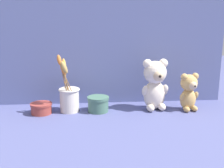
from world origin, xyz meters
TOP-DOWN VIEW (x-y plane):
  - ground_plane at (0.00, 0.00)m, footprint 4.00×4.00m
  - backdrop_wall at (0.00, 0.17)m, footprint 1.27×0.02m
  - teddy_bear_large at (0.22, 0.02)m, footprint 0.15×0.14m
  - teddy_bear_medium at (0.40, -0.01)m, footprint 0.11×0.10m
  - flower_vase at (-0.22, 0.02)m, footprint 0.11×0.14m
  - decorative_tin_tall at (-0.07, 0.01)m, footprint 0.11×0.11m
  - decorative_tin_short at (-0.36, -0.00)m, footprint 0.11×0.11m

SIDE VIEW (x-z plane):
  - ground_plane at x=0.00m, z-range 0.00..0.00m
  - decorative_tin_short at x=-0.36m, z-range 0.00..0.05m
  - decorative_tin_tall at x=-0.07m, z-range 0.00..0.08m
  - flower_vase at x=-0.22m, z-range -0.07..0.24m
  - teddy_bear_medium at x=0.40m, z-range 0.00..0.20m
  - teddy_bear_large at x=0.22m, z-range 0.01..0.27m
  - backdrop_wall at x=0.00m, z-range 0.00..0.65m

